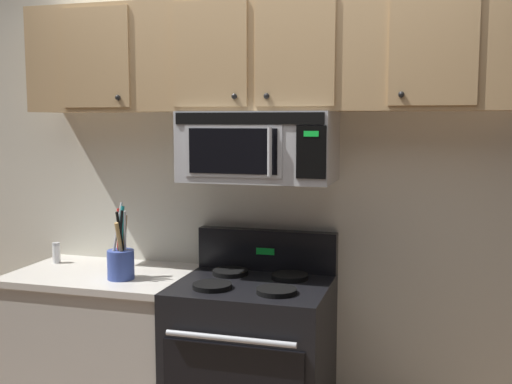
# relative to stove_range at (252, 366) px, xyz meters

# --- Properties ---
(back_wall) EXTENTS (5.20, 0.10, 2.70)m
(back_wall) POSITION_rel_stove_range_xyz_m (0.00, 0.37, 0.88)
(back_wall) COLOR silver
(back_wall) RESTS_ON ground_plane
(stove_range) EXTENTS (0.76, 0.69, 1.12)m
(stove_range) POSITION_rel_stove_range_xyz_m (0.00, 0.00, 0.00)
(stove_range) COLOR black
(stove_range) RESTS_ON ground_plane
(over_range_microwave) EXTENTS (0.76, 0.43, 0.35)m
(over_range_microwave) POSITION_rel_stove_range_xyz_m (-0.00, 0.12, 1.11)
(over_range_microwave) COLOR #B7BABF
(upper_cabinets) EXTENTS (2.50, 0.36, 0.55)m
(upper_cabinets) POSITION_rel_stove_range_xyz_m (-0.00, 0.15, 1.56)
(upper_cabinets) COLOR tan
(counter_segment) EXTENTS (0.93, 0.65, 0.90)m
(counter_segment) POSITION_rel_stove_range_xyz_m (-0.84, 0.01, -0.02)
(counter_segment) COLOR #BCB7AD
(counter_segment) RESTS_ON ground_plane
(utensil_crock_blue) EXTENTS (0.14, 0.14, 0.39)m
(utensil_crock_blue) POSITION_rel_stove_range_xyz_m (-0.67, -0.10, 0.53)
(utensil_crock_blue) COLOR #384C9E
(utensil_crock_blue) RESTS_ON counter_segment
(salt_shaker) EXTENTS (0.04, 0.04, 0.12)m
(salt_shaker) POSITION_rel_stove_range_xyz_m (-1.19, 0.11, 0.49)
(salt_shaker) COLOR white
(salt_shaker) RESTS_ON counter_segment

